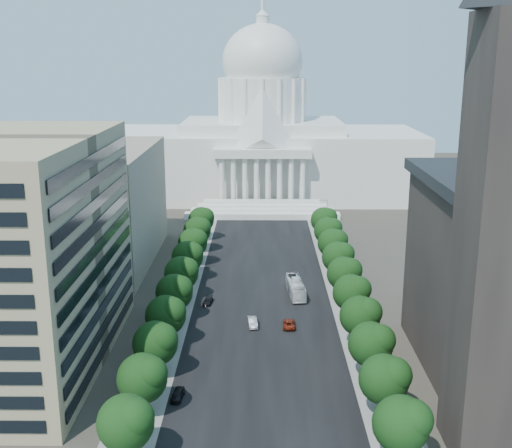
{
  "coord_description": "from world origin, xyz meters",
  "views": [
    {
      "loc": [
        -0.28,
        -62.42,
        52.52
      ],
      "look_at": [
        -1.48,
        77.35,
        16.07
      ],
      "focal_mm": 45.0,
      "sensor_mm": 36.0,
      "label": 1
    }
  ],
  "objects_px": {
    "car_dark_a": "(178,395)",
    "city_bus": "(296,287)",
    "car_dark_b": "(208,301)",
    "car_silver": "(253,322)",
    "car_red": "(289,324)"
  },
  "relations": [
    {
      "from": "car_dark_a",
      "to": "car_dark_b",
      "type": "distance_m",
      "value": 40.5
    },
    {
      "from": "car_dark_b",
      "to": "car_dark_a",
      "type": "bearing_deg",
      "value": -84.84
    },
    {
      "from": "car_dark_a",
      "to": "car_silver",
      "type": "bearing_deg",
      "value": 74.02
    },
    {
      "from": "car_red",
      "to": "car_dark_b",
      "type": "bearing_deg",
      "value": -34.58
    },
    {
      "from": "car_silver",
      "to": "car_dark_b",
      "type": "xyz_separation_m",
      "value": [
        -9.99,
        11.95,
        -0.19
      ]
    },
    {
      "from": "car_red",
      "to": "car_dark_b",
      "type": "xyz_separation_m",
      "value": [
        -17.29,
        12.37,
        -0.09
      ]
    },
    {
      "from": "city_bus",
      "to": "car_dark_b",
      "type": "bearing_deg",
      "value": -168.78
    },
    {
      "from": "car_dark_a",
      "to": "car_silver",
      "type": "distance_m",
      "value": 30.76
    },
    {
      "from": "car_dark_a",
      "to": "car_red",
      "type": "xyz_separation_m",
      "value": [
        18.81,
        28.1,
        -0.02
      ]
    },
    {
      "from": "car_silver",
      "to": "city_bus",
      "type": "xyz_separation_m",
      "value": [
        9.56,
        17.62,
        0.98
      ]
    },
    {
      "from": "car_dark_a",
      "to": "car_dark_b",
      "type": "bearing_deg",
      "value": 93.83
    },
    {
      "from": "city_bus",
      "to": "car_dark_a",
      "type": "bearing_deg",
      "value": -119.51
    },
    {
      "from": "car_dark_a",
      "to": "city_bus",
      "type": "relative_size",
      "value": 0.34
    },
    {
      "from": "car_dark_a",
      "to": "car_silver",
      "type": "xyz_separation_m",
      "value": [
        11.51,
        28.52,
        0.08
      ]
    },
    {
      "from": "car_red",
      "to": "car_dark_b",
      "type": "height_order",
      "value": "car_red"
    }
  ]
}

